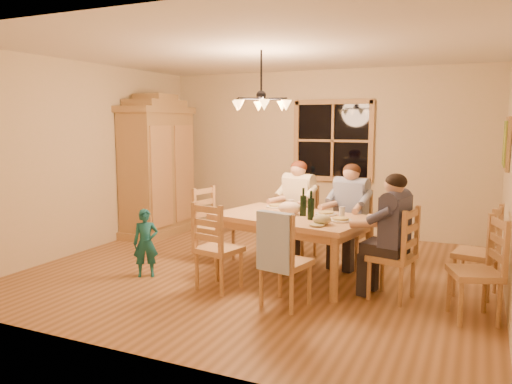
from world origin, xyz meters
The scene contains 32 objects.
floor centered at (0.00, 0.00, 0.00)m, with size 5.50×5.50×0.00m, color brown.
ceiling centered at (0.00, 0.00, 2.70)m, with size 5.50×5.00×0.02m, color white.
wall_back centered at (0.00, 2.50, 1.35)m, with size 5.50×0.02×2.70m, color beige.
wall_left centered at (-2.75, 0.00, 1.35)m, with size 0.02×5.00×2.70m, color beige.
window centered at (0.20, 2.47, 1.55)m, with size 1.30×0.06×1.30m.
painting centered at (2.71, 1.20, 1.60)m, with size 0.06×0.78×0.64m.
chandelier centered at (0.00, 0.00, 2.08)m, with size 0.77×0.68×0.71m.
armoire centered at (-2.42, 1.26, 1.06)m, with size 0.66×1.40×2.30m.
dining_table centered at (0.45, -0.08, 0.66)m, with size 1.95×1.42×0.76m.
chair_far_left centered at (0.19, 0.83, 0.30)m, with size 0.52×0.50×0.99m.
chair_far_right centered at (0.96, 0.67, 0.30)m, with size 0.52×0.50×0.99m.
chair_near_left centered at (-0.16, -0.80, 0.30)m, with size 0.52×0.50×0.99m.
chair_near_right centered at (0.71, -0.99, 0.30)m, with size 0.52×0.50×0.99m.
chair_end_left centered at (-0.75, 0.18, 0.30)m, with size 0.50×0.52×0.99m.
chair_end_right centered at (1.65, -0.33, 0.30)m, with size 0.50×0.52×0.99m.
adult_woman centered at (0.19, 0.83, 0.84)m, with size 0.46×0.49×0.87m.
adult_plaid_man centered at (0.96, 0.67, 0.84)m, with size 0.46×0.49×0.87m.
adult_slate_man centered at (1.65, -0.33, 0.84)m, with size 0.49×0.46×0.87m.
towel centered at (0.67, -1.17, 0.70)m, with size 0.38×0.10×0.58m, color #9EB4D6.
wine_bottle_a centered at (0.57, -0.05, 0.93)m, with size 0.08×0.08×0.33m, color black.
wine_bottle_b centered at (0.72, -0.24, 0.93)m, with size 0.08×0.08×0.33m, color black.
plate_woman centered at (0.06, 0.35, 0.77)m, with size 0.26×0.26×0.02m, color white.
plate_plaid centered at (0.79, 0.12, 0.77)m, with size 0.26×0.26×0.02m, color white.
plate_slate centered at (1.05, -0.19, 0.77)m, with size 0.26×0.26×0.02m, color white.
wine_glass_a centered at (0.33, 0.18, 0.83)m, with size 0.06×0.06×0.14m, color silver.
wine_glass_b centered at (1.03, -0.06, 0.83)m, with size 0.06×0.06×0.14m, color silver.
cap centered at (0.92, -0.45, 0.82)m, with size 0.20×0.20×0.11m, color tan.
napkin centered at (0.26, -0.25, 0.78)m, with size 0.18×0.14×0.03m, color #506493.
cloth_bundle centered at (0.39, -0.04, 0.84)m, with size 0.28×0.22×0.15m, color beige.
child centered at (-1.18, -0.77, 0.41)m, with size 0.30×0.20×0.82m, color #175D68.
chair_spare_front centered at (2.45, -0.59, 0.30)m, with size 0.54×0.56×0.99m.
chair_spare_back centered at (2.45, 0.16, 0.30)m, with size 0.50×0.51×0.99m.
Camera 1 is at (2.45, -5.55, 1.86)m, focal length 35.00 mm.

